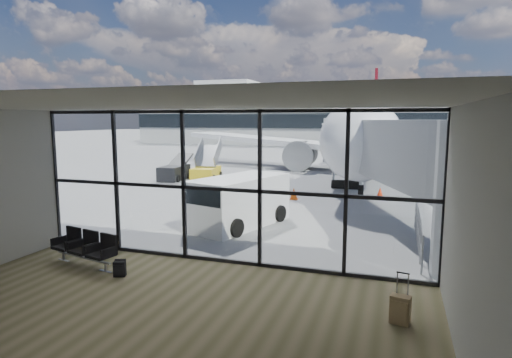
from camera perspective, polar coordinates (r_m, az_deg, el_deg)
The scene contains 22 objects.
ground at distance 51.70m, azimuth 13.11°, elevation 3.06°, with size 220.00×220.00×0.00m, color slate.
lounge_shell at distance 8.28m, azimuth -18.01°, elevation -3.31°, with size 12.02×8.01×4.51m.
glass_curtain_wall at distance 12.47m, azimuth -4.73°, elevation -1.15°, with size 12.10×0.12×4.50m.
jet_bridge at distance 18.43m, azimuth 18.60°, elevation 3.01°, with size 8.00×16.50×4.33m.
apron_railing at distance 15.22m, azimuth 20.87°, elevation -5.85°, with size 0.06×5.46×1.11m.
far_terminal at distance 73.48m, azimuth 14.43°, elevation 7.69°, with size 80.00×12.20×11.00m.
tree_0 at distance 97.09m, azimuth -12.47°, elevation 8.00°, with size 4.95×4.95×7.12m.
tree_1 at distance 94.16m, azimuth -9.32°, elevation 8.47°, with size 5.61×5.61×8.07m.
tree_2 at distance 91.52m, azimuth -5.96°, elevation 8.94°, with size 6.27×6.27×9.03m.
tree_3 at distance 89.19m, azimuth -2.40°, elevation 8.20°, with size 4.95×4.95×7.12m.
tree_4 at distance 87.24m, azimuth 1.32°, elevation 8.62°, with size 5.61×5.61×8.07m.
tree_5 at distance 85.66m, azimuth 5.21°, elevation 9.02°, with size 6.27×6.27×9.03m.
seating_row at distance 13.51m, azimuth -21.67°, elevation -8.34°, with size 2.25×1.06×1.00m.
backpack at distance 12.33m, azimuth -17.73°, elevation -11.31°, with size 0.36×0.35×0.46m.
suitcase at distance 9.68m, azimuth 18.66°, elevation -16.15°, with size 0.44×0.36×1.08m.
airliner at distance 38.71m, azimuth 15.05°, elevation 6.09°, with size 34.58×40.04×10.31m.
service_van at distance 16.99m, azimuth -2.49°, elevation -2.95°, with size 3.18×4.86×1.95m.
belt_loader at distance 30.56m, azimuth -10.78°, elevation 0.99°, with size 1.79×3.91×1.75m.
mobile_stairs at distance 30.70m, azimuth -6.64°, elevation 1.05°, with size 2.17×3.51×2.32m.
traffic_cone_a at distance 22.79m, azimuth 5.07°, elevation -1.98°, with size 0.43×0.43×0.62m.
traffic_cone_b at distance 25.17m, azimuth 1.58°, elevation -1.12°, with size 0.37×0.37×0.52m.
traffic_cone_c at distance 23.90m, azimuth 16.20°, elevation -1.82°, with size 0.43×0.43×0.61m.
Camera 1 is at (4.88, -11.30, 4.21)m, focal length 30.00 mm.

